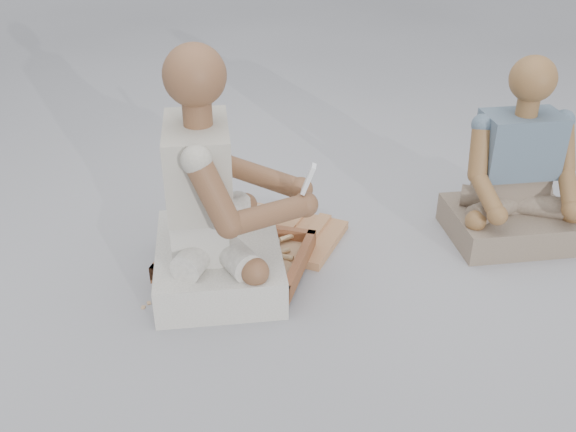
# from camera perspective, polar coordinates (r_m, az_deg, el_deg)

# --- Properties ---
(ground) EXTENTS (60.00, 60.00, 0.00)m
(ground) POSITION_cam_1_polar(r_m,az_deg,el_deg) (2.46, 0.41, -8.55)
(ground) COLOR #A3A2A8
(ground) RESTS_ON ground
(carved_panel) EXTENTS (0.66, 0.52, 0.04)m
(carved_panel) POSITION_cam_1_polar(r_m,az_deg,el_deg) (2.91, -1.22, -1.43)
(carved_panel) COLOR #955C39
(carved_panel) RESTS_ON ground
(tool_tray) EXTENTS (0.62, 0.52, 0.07)m
(tool_tray) POSITION_cam_1_polar(r_m,az_deg,el_deg) (2.65, -4.57, -3.76)
(tool_tray) COLOR brown
(tool_tray) RESTS_ON carved_panel
(chisel_0) EXTENTS (0.19, 0.14, 0.02)m
(chisel_0) POSITION_cam_1_polar(r_m,az_deg,el_deg) (2.69, -3.30, -3.00)
(chisel_0) COLOR white
(chisel_0) RESTS_ON tool_tray
(chisel_1) EXTENTS (0.22, 0.07, 0.02)m
(chisel_1) POSITION_cam_1_polar(r_m,az_deg,el_deg) (2.65, -3.77, -3.38)
(chisel_1) COLOR white
(chisel_1) RESTS_ON tool_tray
(chisel_2) EXTENTS (0.16, 0.17, 0.02)m
(chisel_2) POSITION_cam_1_polar(r_m,az_deg,el_deg) (2.62, -3.09, -3.76)
(chisel_2) COLOR white
(chisel_2) RESTS_ON tool_tray
(chisel_3) EXTENTS (0.15, 0.18, 0.02)m
(chisel_3) POSITION_cam_1_polar(r_m,az_deg,el_deg) (2.71, -5.69, -2.90)
(chisel_3) COLOR white
(chisel_3) RESTS_ON tool_tray
(chisel_4) EXTENTS (0.19, 0.14, 0.02)m
(chisel_4) POSITION_cam_1_polar(r_m,az_deg,el_deg) (2.65, -0.97, -3.32)
(chisel_4) COLOR white
(chisel_4) RESTS_ON tool_tray
(chisel_5) EXTENTS (0.07, 0.22, 0.02)m
(chisel_5) POSITION_cam_1_polar(r_m,az_deg,el_deg) (2.52, -7.72, -5.78)
(chisel_5) COLOR white
(chisel_5) RESTS_ON tool_tray
(chisel_6) EXTENTS (0.06, 0.22, 0.02)m
(chisel_6) POSITION_cam_1_polar(r_m,az_deg,el_deg) (2.50, -2.64, -5.52)
(chisel_6) COLOR white
(chisel_6) RESTS_ON tool_tray
(chisel_7) EXTENTS (0.16, 0.18, 0.02)m
(chisel_7) POSITION_cam_1_polar(r_m,az_deg,el_deg) (2.53, -6.77, -5.58)
(chisel_7) COLOR white
(chisel_7) RESTS_ON tool_tray
(chisel_8) EXTENTS (0.18, 0.15, 0.02)m
(chisel_8) POSITION_cam_1_polar(r_m,az_deg,el_deg) (2.73, -0.48, -2.05)
(chisel_8) COLOR white
(chisel_8) RESTS_ON tool_tray
(chisel_9) EXTENTS (0.22, 0.04, 0.02)m
(chisel_9) POSITION_cam_1_polar(r_m,az_deg,el_deg) (2.68, -1.94, -2.80)
(chisel_9) COLOR white
(chisel_9) RESTS_ON tool_tray
(chisel_10) EXTENTS (0.22, 0.07, 0.02)m
(chisel_10) POSITION_cam_1_polar(r_m,az_deg,el_deg) (2.64, -0.70, -3.58)
(chisel_10) COLOR white
(chisel_10) RESTS_ON tool_tray
(wood_chip_0) EXTENTS (0.02, 0.02, 0.00)m
(wood_chip_0) POSITION_cam_1_polar(r_m,az_deg,el_deg) (2.94, 1.03, -1.45)
(wood_chip_0) COLOR tan
(wood_chip_0) RESTS_ON ground
(wood_chip_1) EXTENTS (0.02, 0.02, 0.00)m
(wood_chip_1) POSITION_cam_1_polar(r_m,az_deg,el_deg) (2.61, -2.85, -5.95)
(wood_chip_1) COLOR tan
(wood_chip_1) RESTS_ON ground
(wood_chip_2) EXTENTS (0.02, 0.02, 0.00)m
(wood_chip_2) POSITION_cam_1_polar(r_m,az_deg,el_deg) (2.56, -12.26, -7.56)
(wood_chip_2) COLOR tan
(wood_chip_2) RESTS_ON ground
(wood_chip_3) EXTENTS (0.02, 0.02, 0.00)m
(wood_chip_3) POSITION_cam_1_polar(r_m,az_deg,el_deg) (2.77, 2.30, -3.62)
(wood_chip_3) COLOR tan
(wood_chip_3) RESTS_ON ground
(wood_chip_4) EXTENTS (0.02, 0.02, 0.00)m
(wood_chip_4) POSITION_cam_1_polar(r_m,az_deg,el_deg) (2.67, -8.51, -5.39)
(wood_chip_4) COLOR tan
(wood_chip_4) RESTS_ON ground
(wood_chip_5) EXTENTS (0.02, 0.02, 0.00)m
(wood_chip_5) POSITION_cam_1_polar(r_m,az_deg,el_deg) (2.73, -9.16, -4.54)
(wood_chip_5) COLOR tan
(wood_chip_5) RESTS_ON ground
(wood_chip_6) EXTENTS (0.02, 0.02, 0.00)m
(wood_chip_6) POSITION_cam_1_polar(r_m,az_deg,el_deg) (2.98, -7.10, -1.17)
(wood_chip_6) COLOR tan
(wood_chip_6) RESTS_ON ground
(wood_chip_7) EXTENTS (0.02, 0.02, 0.00)m
(wood_chip_7) POSITION_cam_1_polar(r_m,az_deg,el_deg) (2.98, 1.82, -1.01)
(wood_chip_7) COLOR tan
(wood_chip_7) RESTS_ON ground
(wood_chip_8) EXTENTS (0.02, 0.02, 0.00)m
(wood_chip_8) POSITION_cam_1_polar(r_m,az_deg,el_deg) (2.54, -12.74, -7.92)
(wood_chip_8) COLOR tan
(wood_chip_8) RESTS_ON ground
(wood_chip_9) EXTENTS (0.02, 0.02, 0.00)m
(wood_chip_9) POSITION_cam_1_polar(r_m,az_deg,el_deg) (2.72, -1.88, -4.34)
(wood_chip_9) COLOR tan
(wood_chip_9) RESTS_ON ground
(craftsman) EXTENTS (0.71, 0.72, 0.96)m
(craftsman) POSITION_cam_1_polar(r_m,az_deg,el_deg) (2.48, -6.58, 0.75)
(craftsman) COLOR beige
(craftsman) RESTS_ON ground
(companion) EXTENTS (0.62, 0.54, 0.82)m
(companion) POSITION_cam_1_polar(r_m,az_deg,el_deg) (2.96, 19.60, 2.91)
(companion) COLOR #7F6F5B
(companion) RESTS_ON ground
(mobile_phone) EXTENTS (0.06, 0.05, 0.12)m
(mobile_phone) POSITION_cam_1_polar(r_m,az_deg,el_deg) (2.39, 1.83, 3.31)
(mobile_phone) COLOR white
(mobile_phone) RESTS_ON craftsman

